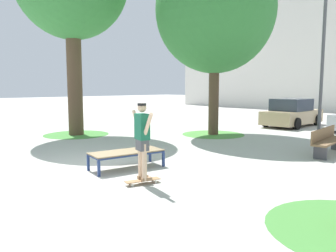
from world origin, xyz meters
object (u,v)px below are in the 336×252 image
Objects in this scene: tree_mid_back at (215,10)px; light_post at (324,40)px; skater at (142,136)px; skateboard at (143,181)px; park_bench at (328,140)px; skate_box at (127,153)px; car_tan at (292,113)px.

light_post is (4.32, 0.82, -1.59)m from tree_mid_back.
skateboard is at bearing -105.18° from skater.
skateboard is 0.10× the size of tree_mid_back.
park_bench is 0.42× the size of light_post.
light_post reaches higher than skate_box.
car_tan reaches higher than skateboard.
skateboard is 0.20× the size of car_tan.
light_post is at bearing -54.99° from car_tan.
skater is at bearing -77.70° from car_tan.
light_post reaches higher than skateboard.
skateboard is 0.99m from skater.
tree_mid_back is (-3.74, 7.18, 4.34)m from skater.
skate_box is 1.54m from skateboard.
skater is at bearing -23.34° from skate_box.
tree_mid_back is at bearing 109.77° from skate_box.
tree_mid_back is at bearing 117.53° from skateboard.
light_post reaches higher than skater.
tree_mid_back is 1.40× the size of light_post.
skater reaches higher than skateboard.
car_tan is at bearing 102.30° from skateboard.
park_bench is at bearing -9.22° from tree_mid_back.
light_post is at bearing 85.87° from skateboard.
car_tan is at bearing 96.61° from skate_box.
park_bench reaches higher than skate_box.
tree_mid_back is 7.42m from car_tan.
park_bench is at bearing -56.25° from car_tan.
skateboard is 6.52m from park_bench.
park_bench is (5.29, -0.86, -4.97)m from tree_mid_back.
skate_box is at bearing 156.66° from skater.
car_tan is 0.72× the size of light_post.
car_tan is 6.66m from light_post.
skateboard is 0.49× the size of skater.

